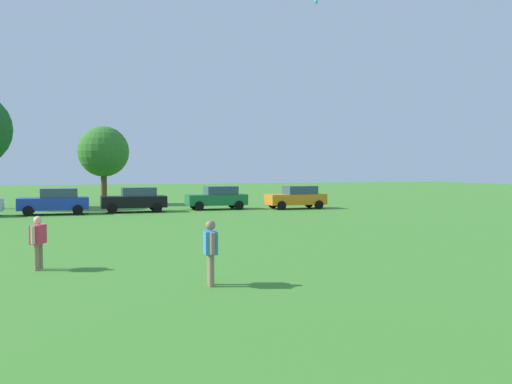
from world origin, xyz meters
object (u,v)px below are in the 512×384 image
parked_car_blue_1 (55,201)px  tree_far_right (104,152)px  parked_car_black_2 (135,199)px  bystander_near_trees (38,238)px  parked_car_orange_4 (297,197)px  parked_car_green_3 (217,198)px  adult_bystander (211,247)px

parked_car_blue_1 → tree_far_right: tree_far_right is taller
parked_car_black_2 → tree_far_right: tree_far_right is taller
bystander_near_trees → parked_car_orange_4: bearing=163.0°
bystander_near_trees → parked_car_green_3: size_ratio=0.36×
parked_car_blue_1 → parked_car_black_2: size_ratio=1.00×
parked_car_black_2 → adult_bystander: bearing=88.4°
adult_bystander → parked_car_blue_1: bearing=-163.7°
tree_far_right → parked_car_green_3: bearing=-46.3°
parked_car_blue_1 → parked_car_black_2: same height
parked_car_orange_4 → bystander_near_trees: bearing=50.5°
parked_car_green_3 → parked_car_orange_4: bearing=167.5°
parked_car_orange_4 → tree_far_right: 16.48m
adult_bystander → parked_car_orange_4: (12.33, 23.70, -0.11)m
parked_car_orange_4 → tree_far_right: (-13.25, 9.15, 3.48)m
bystander_near_trees → parked_car_orange_4: 25.99m
bystander_near_trees → parked_car_blue_1: size_ratio=0.36×
bystander_near_trees → parked_car_green_3: bearing=175.5°
adult_bystander → bystander_near_trees: size_ratio=1.05×
adult_bystander → tree_far_right: size_ratio=0.25×
parked_car_black_2 → bystander_near_trees: bearing=76.7°
parked_car_black_2 → tree_far_right: size_ratio=0.67×
bystander_near_trees → parked_car_black_2: parked_car_black_2 is taller
bystander_near_trees → parked_car_black_2: bearing=-170.8°
parked_car_green_3 → parked_car_black_2: bearing=6.3°
bystander_near_trees → parked_car_blue_1: bearing=-157.0°
parked_car_green_3 → parked_car_orange_4: same height
parked_car_green_3 → parked_car_orange_4: 5.84m
parked_car_black_2 → parked_car_green_3: (5.94, 0.65, 0.00)m
adult_bystander → bystander_near_trees: 5.55m
parked_car_green_3 → parked_car_blue_1: bearing=5.4°
adult_bystander → bystander_near_trees: bearing=-125.0°
parked_car_blue_1 → parked_car_green_3: same height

